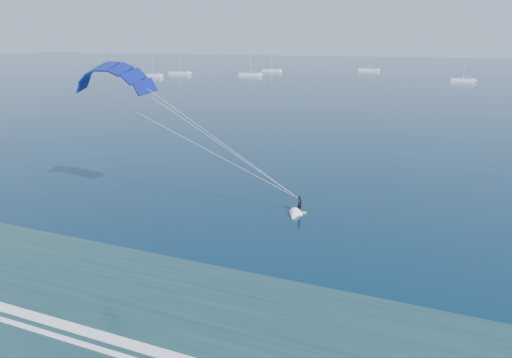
{
  "coord_description": "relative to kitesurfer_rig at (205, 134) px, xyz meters",
  "views": [
    {
      "loc": [
        18.0,
        -6.76,
        15.27
      ],
      "look_at": [
        4.85,
        25.61,
        4.59
      ],
      "focal_mm": 32.0,
      "sensor_mm": 36.0,
      "label": 1
    }
  ],
  "objects": [
    {
      "name": "sailboat_2",
      "position": [
        -17.13,
        205.92,
        -6.7
      ],
      "size": [
        10.2,
        2.4,
        13.55
      ],
      "color": "white",
      "rests_on": "ground"
    },
    {
      "name": "kitesurfer_rig",
      "position": [
        0.0,
        0.0,
        0.0
      ],
      "size": [
        21.33,
        8.33,
        14.61
      ],
      "color": "#F0F41C",
      "rests_on": "ground"
    },
    {
      "name": "sailboat_3",
      "position": [
        25.3,
        157.91,
        -6.7
      ],
      "size": [
        8.37,
        2.4,
        11.66
      ],
      "color": "white",
      "rests_on": "ground"
    },
    {
      "name": "sailboat_8",
      "position": [
        -94.29,
        150.84,
        -6.7
      ],
      "size": [
        10.74,
        2.4,
        13.37
      ],
      "color": "white",
      "rests_on": "ground"
    },
    {
      "name": "sailboat_1",
      "position": [
        -61.49,
        183.84,
        -6.7
      ],
      "size": [
        9.7,
        2.4,
        13.18
      ],
      "color": "white",
      "rests_on": "ground"
    },
    {
      "name": "sailboat_0",
      "position": [
        -96.42,
        132.74,
        -6.71
      ],
      "size": [
        8.34,
        2.4,
        11.39
      ],
      "color": "white",
      "rests_on": "ground"
    },
    {
      "name": "sailboat_7",
      "position": [
        -60.84,
        154.95,
        -6.7
      ],
      "size": [
        10.24,
        2.4,
        13.45
      ],
      "color": "white",
      "rests_on": "ground"
    }
  ]
}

